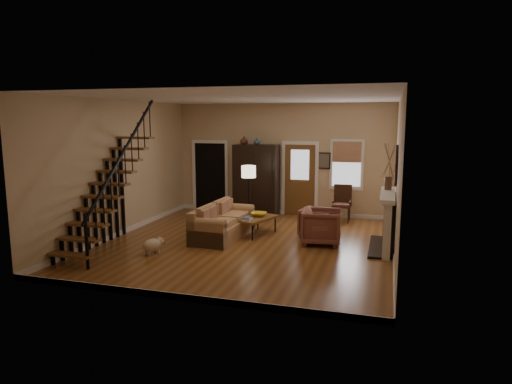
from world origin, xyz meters
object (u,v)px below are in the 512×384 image
(floor_lamp, at_px, (249,197))
(sofa, at_px, (223,222))
(side_chair, at_px, (342,204))
(coffee_table, at_px, (255,226))
(armchair_right, at_px, (318,223))
(armoire, at_px, (256,180))
(armchair_left, at_px, (321,227))

(floor_lamp, bearing_deg, sofa, -101.26)
(side_chair, bearing_deg, coffee_table, -132.35)
(sofa, xyz_separation_m, coffee_table, (0.65, 0.54, -0.17))
(sofa, height_order, armchair_right, sofa)
(armoire, distance_m, armchair_right, 3.09)
(armoire, xyz_separation_m, floor_lamp, (0.24, -1.55, -0.23))
(sofa, bearing_deg, armchair_right, 20.88)
(armchair_right, bearing_deg, coffee_table, 106.71)
(floor_lamp, bearing_deg, coffee_table, -61.59)
(armchair_left, bearing_deg, floor_lamp, 55.78)
(armchair_left, bearing_deg, side_chair, -10.97)
(armoire, xyz_separation_m, armchair_right, (2.17, -2.09, -0.69))
(armchair_left, xyz_separation_m, armchair_right, (-0.17, 0.57, -0.05))
(sofa, height_order, floor_lamp, floor_lamp)
(armchair_right, xyz_separation_m, floor_lamp, (-1.93, 0.54, 0.46))
(armoire, xyz_separation_m, sofa, (-0.01, -2.83, -0.66))
(armoire, relative_size, sofa, 1.01)
(coffee_table, height_order, side_chair, side_chair)
(armchair_right, bearing_deg, armoire, 55.41)
(armoire, relative_size, floor_lamp, 1.28)
(floor_lamp, bearing_deg, armoire, 98.97)
(coffee_table, height_order, armchair_right, armchair_right)
(coffee_table, distance_m, armchair_left, 1.75)
(coffee_table, xyz_separation_m, floor_lamp, (-0.40, 0.74, 0.60))
(armoire, bearing_deg, armchair_right, -43.96)
(coffee_table, xyz_separation_m, side_chair, (1.90, 2.09, 0.29))
(armchair_left, xyz_separation_m, floor_lamp, (-2.10, 1.12, 0.42))
(armchair_right, height_order, floor_lamp, floor_lamp)
(armchair_right, relative_size, side_chair, 0.77)
(armoire, height_order, armchair_right, armoire)
(coffee_table, bearing_deg, armchair_left, -12.54)
(coffee_table, relative_size, armchair_right, 1.46)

